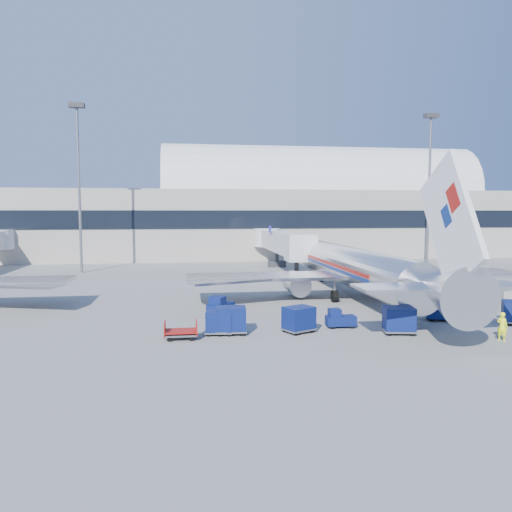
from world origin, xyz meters
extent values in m
plane|color=gray|center=(0.00, 0.00, 0.00)|extent=(260.00, 260.00, 0.00)
cube|color=#B2AA9E|center=(-25.00, 56.00, 6.00)|extent=(170.00, 28.00, 12.00)
cube|color=black|center=(-25.00, 42.05, 7.00)|extent=(170.00, 0.40, 3.00)
cylinder|color=white|center=(20.00, 56.00, 12.00)|extent=(60.00, 18.00, 18.00)
cylinder|color=silver|center=(10.00, 6.00, 2.90)|extent=(3.80, 28.00, 3.80)
sphere|color=silver|center=(10.00, 20.00, 2.90)|extent=(3.72, 3.72, 3.72)
cone|color=silver|center=(10.00, -11.00, 3.30)|extent=(3.80, 6.00, 3.80)
cube|color=#9E110C|center=(10.00, 7.00, 3.15)|extent=(3.85, 20.16, 0.32)
cube|color=navy|center=(10.00, 7.00, 2.78)|extent=(3.85, 20.16, 0.32)
cube|color=white|center=(10.00, -11.50, 7.70)|extent=(0.35, 7.79, 8.74)
cube|color=silver|center=(10.00, -10.50, 3.50)|extent=(11.00, 3.00, 0.18)
cube|color=silver|center=(10.00, 5.00, 2.30)|extent=(32.00, 5.00, 0.28)
cylinder|color=#B7B7BC|center=(4.50, 6.50, 1.35)|extent=(2.10, 3.80, 2.10)
cylinder|color=#B7B7BC|center=(15.50, 6.50, 1.35)|extent=(2.10, 3.80, 2.10)
cylinder|color=black|center=(10.00, 17.00, 0.45)|extent=(0.40, 0.90, 0.90)
cube|color=silver|center=(7.60, 30.00, 4.00)|extent=(2.70, 24.00, 2.70)
cube|color=silver|center=(7.60, 17.80, 4.00)|extent=(3.40, 3.20, 3.20)
cylinder|color=silver|center=(7.60, 41.50, 4.00)|extent=(4.40, 4.40, 3.00)
cube|color=#2D2D30|center=(7.60, 20.00, 1.80)|extent=(0.50, 0.50, 3.00)
cube|color=#2D2D30|center=(7.60, 20.00, 0.45)|extent=(2.60, 1.00, 0.90)
cube|color=#2D2D30|center=(7.60, 33.00, 1.80)|extent=(0.50, 0.50, 3.00)
cube|color=#2D2D30|center=(7.60, 33.00, 0.45)|extent=(2.60, 1.00, 0.90)
cube|color=#1D1B94|center=(6.00, 30.00, 5.80)|extent=(0.12, 1.40, 0.90)
cylinder|color=slate|center=(-20.00, 30.00, 11.00)|extent=(0.36, 0.36, 22.00)
cube|color=#2D2D30|center=(-20.00, 30.00, 22.30)|extent=(2.00, 1.20, 0.60)
cylinder|color=slate|center=(30.00, 30.00, 11.00)|extent=(0.36, 0.36, 22.00)
cube|color=#2D2D30|center=(30.00, 30.00, 22.30)|extent=(2.00, 1.20, 0.60)
cube|color=#9E9E96|center=(18.00, 2.00, 0.45)|extent=(3.00, 0.55, 0.90)
cube|color=#9E9E96|center=(21.30, 2.00, 0.45)|extent=(3.00, 0.55, 0.90)
cube|color=#0A1750|center=(4.83, -6.22, 0.50)|extent=(2.13, 1.13, 0.68)
cube|color=#0A1750|center=(4.38, -6.20, 1.05)|extent=(0.85, 0.94, 0.64)
cylinder|color=black|center=(5.57, -5.84, 0.25)|extent=(0.52, 0.22, 0.51)
cube|color=#0A1750|center=(13.21, -5.20, 0.57)|extent=(2.64, 2.00, 0.77)
cube|color=#0A1750|center=(12.73, -5.00, 1.19)|extent=(1.25, 1.31, 0.72)
cylinder|color=black|center=(14.14, -5.08, 0.29)|extent=(0.62, 0.43, 0.58)
cube|color=#0A1750|center=(-3.38, -1.00, 0.60)|extent=(2.44, 2.80, 0.82)
cube|color=#0A1750|center=(-3.68, -1.46, 1.26)|extent=(1.46, 1.43, 0.77)
cylinder|color=black|center=(-3.31, 0.00, 0.31)|extent=(0.54, 0.64, 0.61)
cube|color=#0A1750|center=(1.51, -7.24, 1.01)|extent=(2.37, 2.18, 1.54)
cube|color=slate|center=(1.51, -7.24, 0.23)|extent=(2.49, 2.27, 0.11)
cylinder|color=black|center=(1.92, -6.39, 0.21)|extent=(0.46, 0.34, 0.42)
cube|color=#0A1750|center=(-3.14, -7.01, 1.05)|extent=(2.09, 1.68, 1.61)
cube|color=slate|center=(-3.14, -7.01, 0.24)|extent=(2.21, 1.74, 0.11)
cylinder|color=black|center=(-2.33, -6.45, 0.22)|extent=(0.45, 0.21, 0.44)
cube|color=#0A1750|center=(-3.96, -7.06, 0.90)|extent=(1.87, 1.54, 1.38)
cube|color=slate|center=(-3.96, -7.06, 0.21)|extent=(1.97, 1.60, 0.10)
cylinder|color=black|center=(-3.24, -6.63, 0.19)|extent=(0.40, 0.20, 0.38)
cube|color=#0A1750|center=(8.15, -8.61, 1.05)|extent=(2.24, 1.89, 1.60)
cube|color=slate|center=(8.15, -8.61, 0.24)|extent=(2.36, 1.96, 0.11)
cylinder|color=black|center=(9.02, -8.16, 0.22)|extent=(0.47, 0.26, 0.44)
cube|color=slate|center=(-6.50, -7.91, 0.34)|extent=(2.15, 1.47, 0.12)
cube|color=maroon|center=(-6.50, -7.91, 0.53)|extent=(2.15, 1.52, 0.08)
cylinder|color=black|center=(-5.82, -7.38, 0.19)|extent=(0.39, 0.16, 0.39)
imported|color=#EFFF1A|center=(13.92, -11.31, 0.94)|extent=(0.72, 0.81, 1.88)
camera|label=1|loc=(-6.27, -40.12, 8.26)|focal=35.00mm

